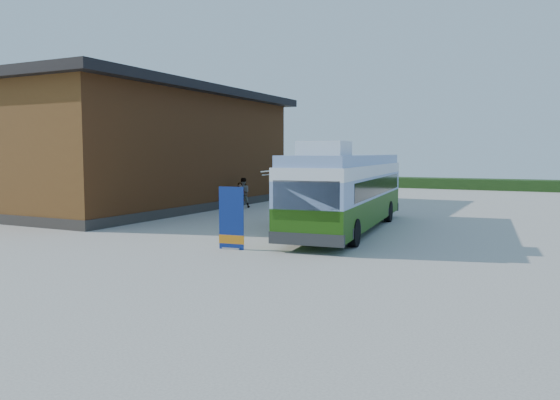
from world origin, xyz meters
The scene contains 10 objects.
ground centered at (0.00, 0.00, 0.00)m, with size 100.00×100.00×0.00m, color #BCB7AD.
barn centered at (-10.50, 10.00, 3.59)m, with size 9.60×21.20×7.50m.
hedge centered at (8.00, 38.00, 0.50)m, with size 40.00×3.00×1.00m, color #264419.
bus centered at (3.79, 5.55, 1.87)m, with size 4.06×12.96×3.92m.
awning centered at (1.66, 5.79, 2.86)m, with size 3.12×4.54×0.52m.
banner centered at (1.64, -0.90, 0.93)m, with size 0.99×0.25×2.27m.
picnic_table centered at (2.29, 3.56, 0.55)m, with size 1.65×1.57×0.74m.
person_a centered at (-5.30, 11.39, 0.84)m, with size 0.61×0.40×1.67m, color #999999.
person_b centered at (-5.70, 12.43, 0.96)m, with size 0.93×0.72×1.91m, color #999999.
slurry_tanker centered at (-1.73, 19.43, 1.16)m, with size 1.77×5.44×2.01m.
Camera 1 is at (11.92, -17.57, 3.47)m, focal length 35.00 mm.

